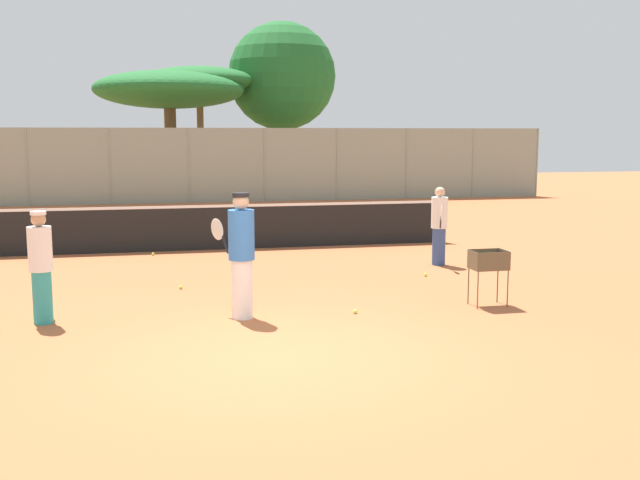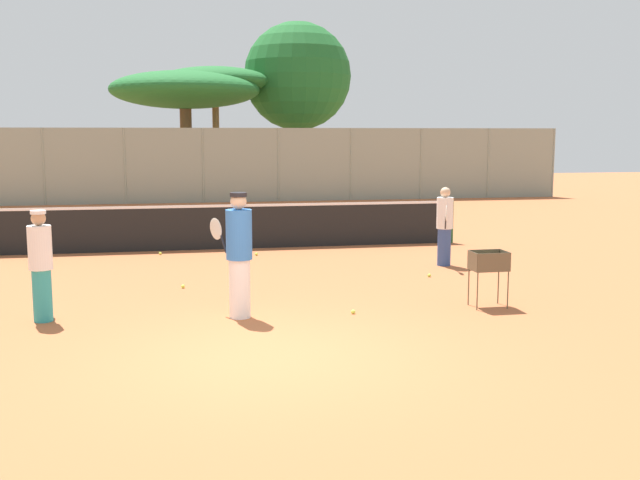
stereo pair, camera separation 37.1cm
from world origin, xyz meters
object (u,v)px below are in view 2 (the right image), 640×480
Objects in this scene: player_red_cap at (239,253)px; ball_cart at (489,265)px; player_white_outfit at (445,225)px; player_yellow_shirt at (41,264)px; tennis_net at (223,226)px.

ball_cart is at bearing -124.85° from player_red_cap.
player_white_outfit reaches higher than ball_cart.
player_red_cap reaches higher than ball_cart.
player_white_outfit is at bearing 80.34° from ball_cart.
player_red_cap is at bearing -99.75° from player_yellow_shirt.
player_white_outfit is 1.00× the size of player_yellow_shirt.
player_red_cap is 2.10× the size of ball_cart.
player_red_cap is 1.15× the size of player_yellow_shirt.
tennis_net is 7.07× the size of player_yellow_shirt.
tennis_net is at bearing -28.39° from player_yellow_shirt.
player_yellow_shirt reaches higher than tennis_net.
player_red_cap reaches higher than tennis_net.
ball_cart is (-0.63, -3.73, -0.18)m from player_white_outfit.
tennis_net is 5.41m from player_white_outfit.
tennis_net is 12.94× the size of ball_cart.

